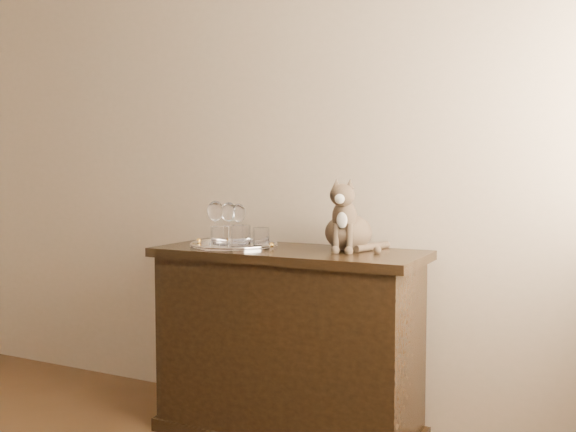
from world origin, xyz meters
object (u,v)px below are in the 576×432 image
tray (234,246)px  tumbler_a (241,236)px  wine_glass_b (238,223)px  wine_glass_c (215,222)px  wine_glass_a (229,223)px  sideboard (289,343)px  tumbler_b (220,237)px  cat (349,214)px  tumbler_c (261,237)px

tray → tumbler_a: (0.07, -0.05, 0.05)m
wine_glass_b → wine_glass_c: (-0.07, -0.09, 0.01)m
wine_glass_c → wine_glass_a: bearing=61.2°
sideboard → tray: tray is taller
wine_glass_a → tumbler_a: 0.18m
tumbler_b → tumbler_a: bearing=38.8°
cat → sideboard: bearing=-169.1°
tumbler_c → sideboard: bearing=0.8°
tumbler_c → tray: bearing=-167.5°
tumbler_b → tumbler_c: tumbler_b is taller
tumbler_a → wine_glass_b: bearing=124.6°
wine_glass_c → tumbler_b: bearing=-48.0°
tumbler_b → tumbler_c: size_ratio=1.14×
tray → wine_glass_a: wine_glass_a is taller
wine_glass_b → wine_glass_c: bearing=-129.4°
wine_glass_c → cat: size_ratio=0.64×
tray → tumbler_c: bearing=12.5°
tray → cat: bearing=12.8°
tumbler_a → tumbler_b: size_ratio=1.02×
sideboard → tumbler_b: (-0.27, -0.14, 0.48)m
tumbler_b → sideboard: bearing=27.6°
tumbler_a → cat: 0.49m
sideboard → tray: (-0.27, -0.03, 0.43)m
sideboard → wine_glass_c: wine_glass_c is taller
tray → tumbler_a: bearing=-38.3°
sideboard → tumbler_c: size_ratio=14.43×
tray → tumbler_c: size_ratio=4.81×
wine_glass_c → tumbler_b: wine_glass_c is taller
tray → wine_glass_c: bearing=-177.4°
wine_glass_a → tumbler_c: bearing=-8.7°
tumbler_b → cat: 0.57m
wine_glass_c → tumbler_b: (0.10, -0.11, -0.05)m
wine_glass_a → wine_glass_b: bearing=33.9°
wine_glass_c → cat: (0.61, 0.12, 0.05)m
wine_glass_c → tumbler_c: wine_glass_c is taller
tumbler_b → wine_glass_a: bearing=110.1°
wine_glass_b → tumbler_a: (0.09, -0.14, -0.04)m
wine_glass_a → tumbler_a: bearing=-40.1°
tray → tumbler_c: 0.14m
tray → tumbler_c: tumbler_c is taller
wine_glass_b → wine_glass_a: bearing=-146.1°
tray → wine_glass_a: 0.13m
wine_glass_c → tumbler_b: 0.15m
tumbler_c → tumbler_a: bearing=-125.8°
tray → wine_glass_a: size_ratio=2.08×
tumbler_a → cat: bearing=20.9°
cat → wine_glass_c: bearing=-177.1°
wine_glass_a → tray: bearing=-42.0°
sideboard → tray: size_ratio=3.00×
tumbler_a → wine_glass_c: bearing=163.4°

